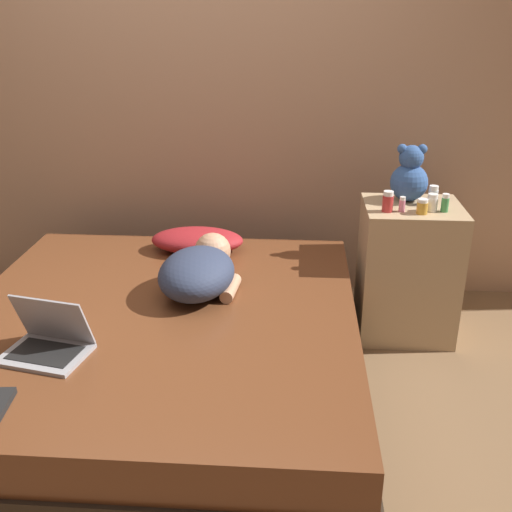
% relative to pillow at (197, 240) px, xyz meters
% --- Properties ---
extents(ground_plane, '(12.00, 12.00, 0.00)m').
position_rel_pillow_xyz_m(ground_plane, '(-0.06, -0.72, -0.48)').
color(ground_plane, brown).
extents(wall_back, '(8.00, 0.06, 2.60)m').
position_rel_pillow_xyz_m(wall_back, '(-0.06, 0.50, 0.82)').
color(wall_back, tan).
rests_on(wall_back, ground_plane).
extents(bed, '(1.77, 1.88, 0.42)m').
position_rel_pillow_xyz_m(bed, '(-0.06, -0.72, -0.27)').
color(bed, '#2D2319').
rests_on(bed, ground_plane).
extents(nightstand, '(0.49, 0.43, 0.72)m').
position_rel_pillow_xyz_m(nightstand, '(1.13, -0.05, -0.12)').
color(nightstand, tan).
rests_on(nightstand, ground_plane).
extents(pillow, '(0.50, 0.28, 0.12)m').
position_rel_pillow_xyz_m(pillow, '(0.00, 0.00, 0.00)').
color(pillow, maroon).
rests_on(pillow, bed).
extents(person_lying, '(0.39, 0.64, 0.21)m').
position_rel_pillow_xyz_m(person_lying, '(0.09, -0.48, 0.04)').
color(person_lying, '#2D3851').
rests_on(person_lying, bed).
extents(laptop, '(0.35, 0.29, 0.23)m').
position_rel_pillow_xyz_m(laptop, '(-0.40, -1.07, -0.01)').
color(laptop, '#9E9EA3').
rests_on(laptop, bed).
extents(teddy_bear, '(0.19, 0.19, 0.29)m').
position_rel_pillow_xyz_m(teddy_bear, '(1.11, 0.04, 0.37)').
color(teddy_bear, '#335693').
rests_on(teddy_bear, nightstand).
extents(bottle_amber, '(0.05, 0.05, 0.07)m').
position_rel_pillow_xyz_m(bottle_amber, '(1.14, -0.17, 0.27)').
color(bottle_amber, gold).
rests_on(bottle_amber, nightstand).
extents(bottle_clear, '(0.05, 0.05, 0.10)m').
position_rel_pillow_xyz_m(bottle_clear, '(1.22, -0.02, 0.29)').
color(bottle_clear, silver).
rests_on(bottle_clear, nightstand).
extents(bottle_pink, '(0.03, 0.03, 0.08)m').
position_rel_pillow_xyz_m(bottle_pink, '(1.05, -0.15, 0.27)').
color(bottle_pink, pink).
rests_on(bottle_pink, nightstand).
extents(bottle_white, '(0.05, 0.05, 0.09)m').
position_rel_pillow_xyz_m(bottle_white, '(1.20, -0.13, 0.28)').
color(bottle_white, white).
rests_on(bottle_white, nightstand).
extents(bottle_green, '(0.04, 0.04, 0.09)m').
position_rel_pillow_xyz_m(bottle_green, '(1.26, -0.13, 0.28)').
color(bottle_green, '#3D8E4C').
rests_on(bottle_green, nightstand).
extents(bottle_red, '(0.05, 0.05, 0.10)m').
position_rel_pillow_xyz_m(bottle_red, '(0.98, -0.15, 0.29)').
color(bottle_red, '#B72D2D').
rests_on(bottle_red, nightstand).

